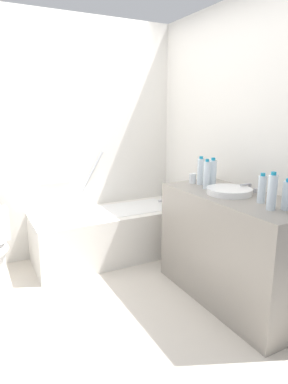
% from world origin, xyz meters
% --- Properties ---
extents(ground_plane, '(4.01, 4.01, 0.00)m').
position_xyz_m(ground_plane, '(0.00, 0.00, 0.00)').
color(ground_plane, beige).
extents(wall_back_tiled, '(3.41, 0.10, 2.49)m').
position_xyz_m(wall_back_tiled, '(0.00, 1.21, 1.25)').
color(wall_back_tiled, silver).
rests_on(wall_back_tiled, ground_plane).
extents(wall_right_mirror, '(0.10, 2.73, 2.49)m').
position_xyz_m(wall_right_mirror, '(1.55, 0.00, 1.25)').
color(wall_right_mirror, silver).
rests_on(wall_right_mirror, ground_plane).
extents(bathtub, '(1.62, 0.67, 1.12)m').
position_xyz_m(bathtub, '(0.63, 0.83, 0.28)').
color(bathtub, silver).
rests_on(bathtub, ground_plane).
extents(vanity_counter, '(0.59, 1.33, 0.90)m').
position_xyz_m(vanity_counter, '(1.21, -0.41, 0.45)').
color(vanity_counter, gray).
rests_on(vanity_counter, ground_plane).
extents(sink_basin, '(0.36, 0.36, 0.05)m').
position_xyz_m(sink_basin, '(1.18, -0.36, 0.92)').
color(sink_basin, white).
rests_on(sink_basin, vanity_counter).
extents(sink_faucet, '(0.12, 0.15, 0.07)m').
position_xyz_m(sink_faucet, '(1.39, -0.36, 0.93)').
color(sink_faucet, '#ACACB1').
rests_on(sink_faucet, vanity_counter).
extents(water_bottle_0, '(0.06, 0.06, 0.26)m').
position_xyz_m(water_bottle_0, '(1.20, 0.05, 1.02)').
color(water_bottle_0, silver).
rests_on(water_bottle_0, vanity_counter).
extents(water_bottle_1, '(0.06, 0.06, 0.22)m').
position_xyz_m(water_bottle_1, '(1.21, -0.66, 1.00)').
color(water_bottle_1, silver).
rests_on(water_bottle_1, vanity_counter).
extents(water_bottle_2, '(0.06, 0.06, 0.26)m').
position_xyz_m(water_bottle_2, '(1.21, -0.10, 1.02)').
color(water_bottle_2, silver).
rests_on(water_bottle_2, vanity_counter).
extents(water_bottle_3, '(0.07, 0.07, 0.21)m').
position_xyz_m(water_bottle_3, '(1.22, -0.87, 0.99)').
color(water_bottle_3, silver).
rests_on(water_bottle_3, vanity_counter).
extents(water_bottle_4, '(0.06, 0.06, 0.26)m').
position_xyz_m(water_bottle_4, '(1.13, -0.83, 1.02)').
color(water_bottle_4, silver).
rests_on(water_bottle_4, vanity_counter).
extents(water_bottle_5, '(0.06, 0.06, 0.26)m').
position_xyz_m(water_bottle_5, '(1.14, -0.11, 1.02)').
color(water_bottle_5, silver).
rests_on(water_bottle_5, vanity_counter).
extents(drinking_glass_1, '(0.06, 0.06, 0.09)m').
position_xyz_m(drinking_glass_1, '(1.17, 0.13, 0.94)').
color(drinking_glass_1, white).
rests_on(drinking_glass_1, vanity_counter).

